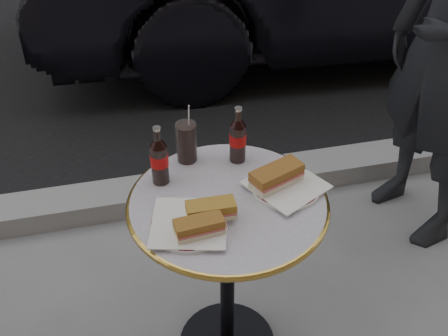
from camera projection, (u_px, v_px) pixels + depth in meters
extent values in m
cube|color=gray|center=(185.00, 190.00, 2.82)|extent=(40.00, 0.20, 0.12)
cylinder|color=silver|center=(189.00, 225.00, 1.61)|extent=(0.30, 0.30, 0.01)
cylinder|color=white|center=(286.00, 187.00, 1.75)|extent=(0.27, 0.27, 0.01)
cube|color=#915E25|center=(199.00, 228.00, 1.56)|extent=(0.14, 0.08, 0.05)
cube|color=#AA792B|center=(211.00, 211.00, 1.62)|extent=(0.14, 0.07, 0.05)
cube|color=brown|center=(276.00, 177.00, 1.74)|extent=(0.19, 0.14, 0.06)
cylinder|color=black|center=(186.00, 142.00, 1.83)|extent=(0.07, 0.07, 0.14)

